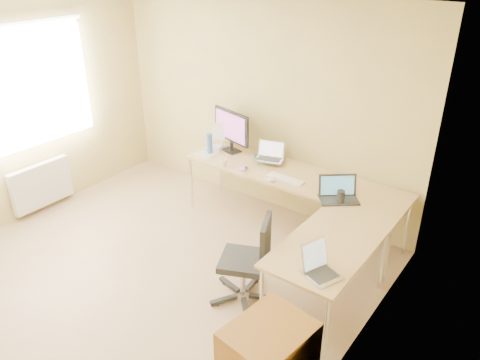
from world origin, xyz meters
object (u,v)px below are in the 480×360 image
Objects in this scene: laptop_black at (340,190)px; keyboard at (286,179)px; laptop_return at (323,265)px; laptop_center at (269,152)px; desk_main at (290,202)px; desk_return at (326,277)px; water_bottle at (210,144)px; office_chair at (243,254)px; desk_fan at (223,135)px; mug at (223,163)px; monitor at (231,131)px.

keyboard is at bearing 133.87° from laptop_black.
laptop_center is at bearing 66.08° from laptop_return.
desk_return is (0.98, -1.00, 0.00)m from desk_main.
keyboard is at bearing -4.12° from water_bottle.
laptop_black reaches higher than desk_main.
office_chair reaches higher than desk_main.
desk_fan reaches higher than keyboard.
desk_main is 1.36m from office_chair.
mug is at bearing -62.44° from desk_fan.
monitor is at bearing 165.40° from keyboard.
laptop_center reaches higher than water_bottle.
monitor is at bearing 74.81° from laptop_return.
laptop_black is at bearing -4.76° from keyboard.
laptop_black is 1.26m from laptop_return.
desk_fan is 0.34× the size of office_chair.
water_bottle is at bearing 80.85° from laptop_return.
keyboard is (0.38, -0.25, -0.14)m from laptop_center.
keyboard is 1.20m from office_chair.
desk_main is 10.51× the size of water_bottle.
water_bottle is at bearing 177.98° from keyboard.
desk_fan reaches higher than water_bottle.
office_chair is at bearing -44.89° from mug.
keyboard is at bearing 78.55° from office_chair.
desk_return is 5.16× the size of water_bottle.
laptop_center is 0.48m from keyboard.
laptop_black is at bearing -34.03° from laptop_center.
desk_main is 2.96× the size of office_chair.
keyboard is 1.68m from laptop_return.
water_bottle is at bearing 114.83° from office_chair.
desk_return is at bearing -23.39° from water_bottle.
mug is 0.30× the size of desk_fan.
keyboard is 1.38× the size of laptop_return.
monitor reaches higher than office_chair.
laptop_return is (2.07, -1.56, -0.16)m from monitor.
desk_return is at bearing -22.17° from mug.
laptop_black is at bearing 1.69° from mug.
laptop_black reaches higher than desk_return.
office_chair is (0.64, -1.40, -0.38)m from laptop_center.
keyboard is at bearing -82.14° from desk_main.
office_chair reaches higher than mug.
laptop_black is at bearing 41.62° from laptop_return.
keyboard is at bearing 62.78° from laptop_return.
office_chair reaches higher than laptop_return.
mug is 0.62m from desk_fan.
water_bottle reaches higher than laptop_return.
mug is (-1.45, -0.04, -0.08)m from laptop_black.
office_chair is (0.28, -1.32, 0.14)m from desk_main.
laptop_return is (1.87, -1.15, 0.06)m from mug.
desk_main is 1.89m from laptop_return.
desk_return is 1.91m from mug.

